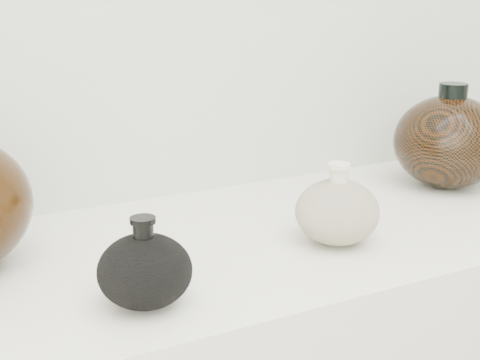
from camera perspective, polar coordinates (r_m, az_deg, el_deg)
black_gourd_vase at (r=0.81m, az=-8.12°, el=-7.62°), size 0.13×0.13×0.11m
cream_gourd_vase at (r=1.01m, az=8.29°, el=-2.64°), size 0.13×0.13×0.12m
right_round_pot at (r=1.33m, az=17.38°, el=3.18°), size 0.26×0.26×0.20m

